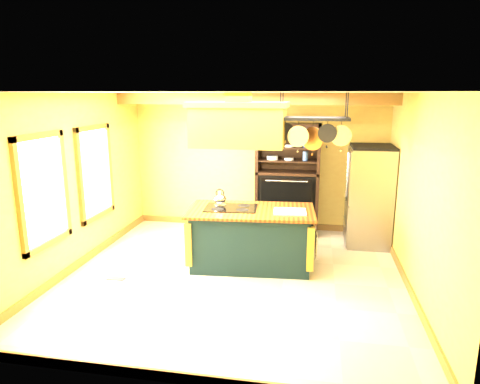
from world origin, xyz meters
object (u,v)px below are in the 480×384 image
(pot_rack, at_px, (313,126))
(hutch, at_px, (287,191))
(kitchen_island, at_px, (251,237))
(range_hood, at_px, (239,123))
(refrigerator, at_px, (369,198))

(pot_rack, distance_m, hutch, 2.30)
(kitchen_island, relative_size, pot_rack, 1.84)
(hutch, bearing_deg, range_hood, -109.57)
(pot_rack, height_order, hutch, pot_rack)
(pot_rack, relative_size, refrigerator, 0.63)
(hutch, bearing_deg, pot_rack, -75.29)
(range_hood, distance_m, hutch, 2.37)
(kitchen_island, relative_size, hutch, 0.95)
(pot_rack, bearing_deg, range_hood, -179.39)
(range_hood, distance_m, refrigerator, 2.90)
(kitchen_island, xyz_separation_m, range_hood, (-0.20, -0.00, 1.78))
(kitchen_island, distance_m, pot_rack, 1.98)
(range_hood, height_order, hutch, range_hood)
(kitchen_island, xyz_separation_m, refrigerator, (1.92, 1.39, 0.38))
(range_hood, relative_size, pot_rack, 1.32)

